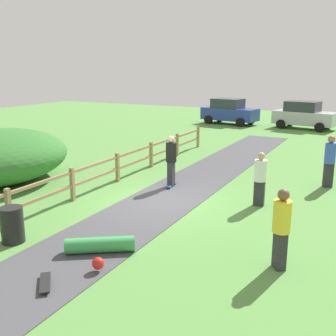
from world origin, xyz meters
The scene contains 12 objects.
ground_plane centered at (0.00, 0.00, 0.00)m, with size 60.00×60.00×0.00m, color #568E42.
asphalt_path centered at (0.00, 0.00, 0.01)m, with size 2.40×28.00×0.02m, color #47474C.
wooden_fence centered at (-2.60, 0.00, 0.67)m, with size 0.12×18.12×1.10m.
trash_bin centered at (-1.80, -4.48, 0.45)m, with size 0.56×0.56×0.90m, color black.
skater_riding centered at (-0.49, 1.58, 1.05)m, with size 0.43×0.82×1.85m.
skater_fallen centered at (0.52, -4.06, 0.20)m, with size 1.53×1.49×0.36m.
skateboard_loose centered at (0.41, -5.72, 0.09)m, with size 0.68×0.73×0.08m.
bystander_white centered at (2.88, 0.99, 0.94)m, with size 0.41×0.41×1.70m.
bystander_yellow centered at (4.34, -2.84, 0.98)m, with size 0.53×0.53×1.78m.
bystander_blue centered at (4.55, 4.14, 1.05)m, with size 0.49×0.49×1.88m.
parked_car_silver centered at (1.34, 18.67, 0.96)m, with size 4.43×2.56×1.92m.
parked_car_blue centered at (-4.16, 18.66, 0.96)m, with size 4.42×2.51×1.92m.
Camera 1 is at (5.86, -11.01, 4.20)m, focal length 43.37 mm.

